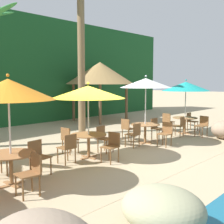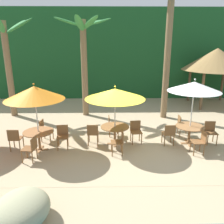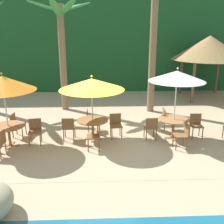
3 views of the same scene
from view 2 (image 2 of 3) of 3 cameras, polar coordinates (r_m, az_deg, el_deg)
The scene contains 26 objects.
ground_plane at distance 9.04m, azimuth 3.42°, elevation -8.42°, with size 120.00×120.00×0.00m, color tan.
terrace_deck at distance 9.04m, azimuth 3.42°, elevation -8.40°, with size 18.00×5.20×0.01m.
foliage_backdrop at distance 17.16m, azimuth 1.30°, elevation 14.15°, with size 28.00×2.40×6.00m.
rock_seawall at distance 6.19m, azimuth -7.09°, elevation -17.19°, with size 15.04×3.56×1.06m.
umbrella_orange at distance 8.45m, azimuth -18.62°, elevation 4.49°, with size 2.08×2.08×2.52m.
dining_table_orange at distance 8.90m, azimuth -17.67°, elevation -5.34°, with size 1.10×1.10×0.74m.
chair_orange_seaward at distance 8.91m, azimuth -12.11°, elevation -5.56°, with size 0.47×0.48×0.87m.
chair_orange_inland at distance 9.70m, azimuth -16.34°, elevation -3.98°, with size 0.46×0.46×0.87m.
chair_orange_left at distance 9.16m, azimuth -22.87°, elevation -5.95°, with size 0.43×0.44×0.87m.
chair_orange_right at distance 8.20m, azimuth -19.32°, elevation -8.26°, with size 0.47×0.47×0.87m.
umbrella_yellow at distance 8.54m, azimuth 0.75°, elevation 4.54°, with size 2.25×2.25×2.34m.
dining_table_yellow at distance 8.96m, azimuth 0.72°, elevation -4.34°, with size 1.10×1.10×0.74m.
chair_yellow_seaward at distance 9.22m, azimuth 5.89°, elevation -4.46°, with size 0.46×0.47×0.87m.
chair_yellow_inland at distance 9.78m, azimuth -0.11°, elevation -3.08°, with size 0.44×0.43×0.87m.
chair_yellow_left at distance 8.94m, azimuth -4.75°, elevation -5.13°, with size 0.43×0.44×0.87m.
chair_yellow_right at distance 8.22m, azimuth 1.85°, elevation -7.14°, with size 0.45×0.44×0.87m.
umbrella_white at distance 9.05m, azimuth 19.68°, elevation 5.93°, with size 1.95×1.95×2.59m.
dining_table_white at distance 9.49m, azimuth 18.67°, elevation -4.03°, with size 1.10×1.10×0.74m.
chair_white_seaward at distance 9.90m, azimuth 23.15°, elevation -4.28°, with size 0.43×0.44×0.87m.
chair_white_inland at distance 10.26m, azimuth 16.83°, elevation -2.86°, with size 0.45×0.44×0.87m.
chair_white_left at distance 9.15m, azimuth 13.90°, elevation -5.07°, with size 0.44×0.45×0.87m.
chair_white_right at distance 8.83m, azimuth 21.02°, elevation -6.59°, with size 0.43×0.43×0.87m.
palm_tree_nearest at distance 13.17m, azimuth -24.56°, elevation 13.13°, with size 2.76×2.87×5.03m.
palm_tree_second at distance 12.24m, azimuth -6.98°, elevation 15.22°, with size 2.82×2.76×5.06m.
palm_tree_third at distance 12.06m, azimuth 13.88°, elevation 19.56°, with size 3.40×3.53×6.92m.
palapa_hut at distance 15.62m, azimuth 24.44°, elevation 11.75°, with size 4.08×4.08×3.50m.
Camera 2 is at (-0.67, -8.13, 3.89)m, focal length 36.99 mm.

